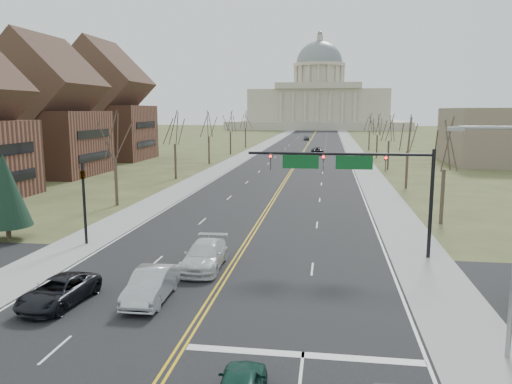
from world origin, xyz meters
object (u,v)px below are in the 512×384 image
(signal_mast, at_px, (353,170))
(car_far_nb, at_px, (317,151))
(car_far_sb, at_px, (306,138))
(car_sb_inner_lead, at_px, (151,285))
(car_sb_inner_second, at_px, (205,255))
(street_light, at_px, (511,228))
(signal_left, at_px, (84,194))
(car_sb_outer_lead, at_px, (59,291))

(signal_mast, relative_size, car_far_nb, 2.08)
(car_far_sb, bearing_deg, car_sb_inner_lead, -94.89)
(signal_mast, xyz_separation_m, car_sb_inner_second, (-9.02, -4.28, -4.94))
(car_far_nb, xyz_separation_m, car_far_sb, (-4.74, 51.95, -0.10))
(street_light, relative_size, car_sb_inner_lead, 1.84)
(signal_mast, relative_size, signal_left, 2.02)
(car_sb_outer_lead, distance_m, car_sb_inner_second, 8.88)
(car_sb_outer_lead, bearing_deg, street_light, -1.54)
(car_far_sb, bearing_deg, signal_mast, -90.30)
(car_sb_outer_lead, height_order, car_far_sb, car_far_sb)
(signal_left, distance_m, car_far_sb, 129.14)
(signal_left, height_order, car_sb_inner_second, signal_left)
(signal_left, distance_m, car_sb_outer_lead, 12.13)
(car_sb_inner_second, relative_size, car_far_sb, 1.33)
(street_light, distance_m, car_sb_inner_second, 17.59)
(car_sb_inner_lead, height_order, car_far_nb, same)
(signal_mast, height_order, car_far_nb, signal_mast)
(signal_left, height_order, car_far_nb, signal_left)
(car_far_nb, bearing_deg, car_sb_outer_lead, 82.64)
(signal_mast, bearing_deg, car_sb_inner_lead, -136.86)
(street_light, xyz_separation_m, car_sb_outer_lead, (-20.11, 2.50, -4.53))
(signal_left, height_order, car_sb_outer_lead, signal_left)
(signal_mast, xyz_separation_m, car_far_nb, (-4.02, 76.76, -4.94))
(street_light, bearing_deg, signal_left, 150.88)
(signal_left, relative_size, car_far_nb, 1.03)
(signal_mast, height_order, car_sb_outer_lead, signal_mast)
(car_sb_inner_second, height_order, car_far_sb, car_sb_inner_second)
(car_sb_outer_lead, bearing_deg, car_sb_inner_lead, 21.09)
(car_sb_inner_second, xyz_separation_m, car_far_nb, (5.00, 81.04, 0.00))
(signal_left, height_order, car_far_sb, signal_left)
(street_light, bearing_deg, signal_mast, 111.41)
(signal_left, bearing_deg, car_sb_outer_lead, -69.45)
(signal_left, xyz_separation_m, car_far_sb, (10.18, 128.71, -2.99))
(street_light, bearing_deg, car_sb_inner_lead, 166.70)
(street_light, xyz_separation_m, car_far_sb, (-14.06, 142.21, -4.50))
(signal_left, distance_m, car_sb_inner_lead, 13.28)
(car_sb_inner_lead, height_order, car_far_sb, car_sb_inner_lead)
(signal_left, distance_m, street_light, 27.78)
(car_sb_inner_lead, distance_m, car_far_sb, 138.50)
(signal_mast, xyz_separation_m, car_sb_outer_lead, (-14.82, -11.00, -5.07))
(signal_mast, height_order, signal_left, signal_mast)
(signal_left, bearing_deg, car_far_nb, 79.00)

